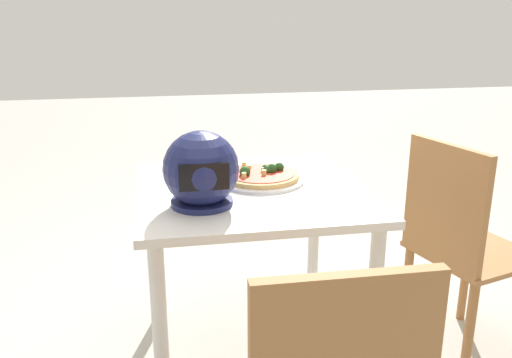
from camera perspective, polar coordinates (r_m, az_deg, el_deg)
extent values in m
plane|color=#B2ADA3|center=(2.37, -0.46, -17.64)|extent=(14.00, 14.00, 0.00)
cube|color=beige|center=(2.05, -0.50, -1.26)|extent=(0.84, 0.85, 0.03)
cylinder|color=beige|center=(2.59, 6.05, -5.80)|extent=(0.05, 0.05, 0.69)
cylinder|color=beige|center=(2.49, -10.23, -6.94)|extent=(0.05, 0.05, 0.69)
cylinder|color=beige|center=(1.98, 12.14, -13.96)|extent=(0.05, 0.05, 0.69)
cylinder|color=beige|center=(1.85, -9.96, -16.20)|extent=(0.05, 0.05, 0.69)
cylinder|color=white|center=(2.12, 0.49, -0.04)|extent=(0.34, 0.34, 0.01)
cylinder|color=tan|center=(2.11, 0.49, 0.35)|extent=(0.30, 0.30, 0.02)
cylinder|color=red|center=(2.11, 0.49, 0.62)|extent=(0.26, 0.26, 0.00)
sphere|color=#234C1E|center=(2.11, 1.20, 0.96)|extent=(0.03, 0.03, 0.03)
sphere|color=#234C1E|center=(2.13, 0.96, 1.11)|extent=(0.03, 0.03, 0.03)
sphere|color=#234C1E|center=(2.12, 1.67, 1.08)|extent=(0.04, 0.04, 0.04)
sphere|color=#234C1E|center=(2.08, -1.17, 0.75)|extent=(0.04, 0.04, 0.04)
sphere|color=#234C1E|center=(2.14, 2.45, 1.25)|extent=(0.04, 0.04, 0.04)
cylinder|color=#E0D172|center=(2.04, -1.26, 0.40)|extent=(0.03, 0.03, 0.02)
cylinder|color=#E0D172|center=(2.12, 0.78, 1.01)|extent=(0.03, 0.03, 0.02)
cylinder|color=#E0D172|center=(2.19, -1.25, 1.56)|extent=(0.02, 0.02, 0.02)
cylinder|color=#E0D172|center=(2.08, 0.85, 0.70)|extent=(0.03, 0.03, 0.02)
cylinder|color=#E0D172|center=(2.16, -0.74, 1.29)|extent=(0.02, 0.02, 0.01)
sphere|color=#191E4C|center=(1.83, -5.78, 1.07)|extent=(0.26, 0.26, 0.26)
cylinder|color=#191E4C|center=(1.87, -5.67, -2.42)|extent=(0.21, 0.21, 0.02)
cube|color=black|center=(1.72, -5.46, 0.23)|extent=(0.16, 0.02, 0.09)
cube|color=#996638|center=(2.34, 21.80, -7.12)|extent=(0.49, 0.49, 0.02)
cube|color=#996638|center=(2.13, 19.14, -2.44)|extent=(0.13, 0.37, 0.45)
cylinder|color=#996638|center=(2.65, 21.06, -9.47)|extent=(0.04, 0.04, 0.43)
cylinder|color=#996638|center=(2.43, 15.45, -11.42)|extent=(0.04, 0.04, 0.43)
cylinder|color=#996638|center=(2.23, 21.38, -14.89)|extent=(0.04, 0.04, 0.43)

